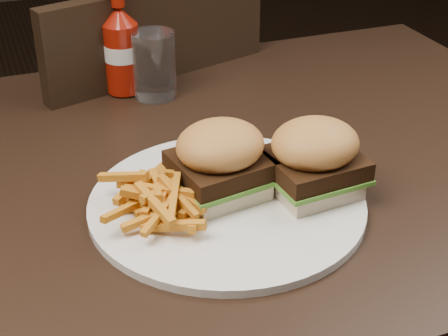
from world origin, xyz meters
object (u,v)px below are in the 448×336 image
object	(u,v)px
plate	(227,203)
tumbler	(154,65)
dining_table	(193,174)
chair_far	(118,183)
ketchup_bottle	(122,58)

from	to	relation	value
plate	tumbler	distance (m)	0.35
dining_table	chair_far	bearing A→B (deg)	91.79
tumbler	ketchup_bottle	bearing A→B (deg)	141.93
chair_far	ketchup_bottle	world-z (taller)	ketchup_bottle
chair_far	tumbler	bearing A→B (deg)	79.29
ketchup_bottle	tumbler	size ratio (longest dim) A/B	1.05
chair_far	plate	size ratio (longest dim) A/B	1.31
ketchup_bottle	tumbler	world-z (taller)	ketchup_bottle
chair_far	ketchup_bottle	distance (m)	0.45
dining_table	plate	bearing A→B (deg)	-87.64
ketchup_bottle	tumbler	xyz separation A→B (m)	(0.04, -0.03, -0.01)
chair_far	plate	world-z (taller)	plate
dining_table	plate	world-z (taller)	plate
dining_table	tumbler	bearing A→B (deg)	86.91
chair_far	ketchup_bottle	xyz separation A→B (m)	(-0.02, -0.24, 0.38)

